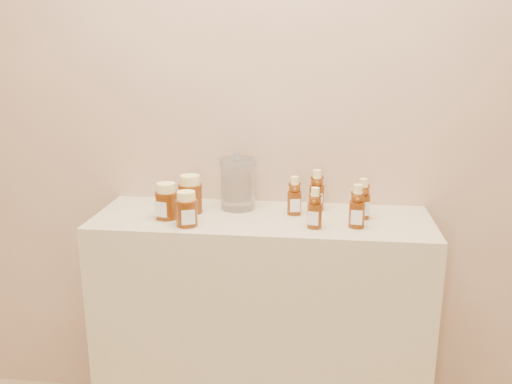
% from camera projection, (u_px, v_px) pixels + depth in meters
% --- Properties ---
extents(wall_back, '(3.50, 0.02, 2.70)m').
position_uv_depth(wall_back, '(268.00, 84.00, 2.00)').
color(wall_back, tan).
rests_on(wall_back, ground).
extents(display_table, '(1.20, 0.40, 0.90)m').
position_uv_depth(display_table, '(261.00, 330.00, 2.05)').
color(display_table, '#C3B58E').
rests_on(display_table, ground).
extents(bear_bottle_back_left, '(0.06, 0.06, 0.16)m').
position_uv_depth(bear_bottle_back_left, '(294.00, 193.00, 1.94)').
color(bear_bottle_back_left, '#552206').
rests_on(bear_bottle_back_left, display_table).
extents(bear_bottle_back_mid, '(0.06, 0.06, 0.17)m').
position_uv_depth(bear_bottle_back_mid, '(317.00, 187.00, 1.99)').
color(bear_bottle_back_mid, '#552206').
rests_on(bear_bottle_back_mid, display_table).
extents(bear_bottle_back_right, '(0.07, 0.07, 0.16)m').
position_uv_depth(bear_bottle_back_right, '(363.00, 196.00, 1.89)').
color(bear_bottle_back_right, '#552206').
rests_on(bear_bottle_back_right, display_table).
extents(bear_bottle_front_left, '(0.06, 0.06, 0.16)m').
position_uv_depth(bear_bottle_front_left, '(315.00, 205.00, 1.80)').
color(bear_bottle_front_left, '#552206').
rests_on(bear_bottle_front_left, display_table).
extents(bear_bottle_front_right, '(0.06, 0.06, 0.17)m').
position_uv_depth(bear_bottle_front_right, '(357.00, 203.00, 1.80)').
color(bear_bottle_front_right, '#552206').
rests_on(bear_bottle_front_right, display_table).
extents(honey_jar_left, '(0.10, 0.10, 0.13)m').
position_uv_depth(honey_jar_left, '(167.00, 201.00, 1.90)').
color(honey_jar_left, '#552206').
rests_on(honey_jar_left, display_table).
extents(honey_jar_back, '(0.11, 0.11, 0.14)m').
position_uv_depth(honey_jar_back, '(190.00, 194.00, 1.96)').
color(honey_jar_back, '#552206').
rests_on(honey_jar_back, display_table).
extents(honey_jar_front, '(0.10, 0.10, 0.12)m').
position_uv_depth(honey_jar_front, '(187.00, 209.00, 1.82)').
color(honey_jar_front, '#552206').
rests_on(honey_jar_front, display_table).
extents(glass_canister, '(0.16, 0.16, 0.21)m').
position_uv_depth(glass_canister, '(238.00, 182.00, 2.00)').
color(glass_canister, white).
rests_on(glass_canister, display_table).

